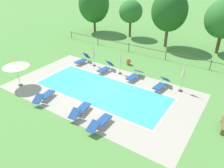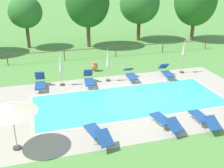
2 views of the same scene
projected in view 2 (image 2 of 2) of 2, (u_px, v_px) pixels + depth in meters
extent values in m
plane|color=#599342|center=(130.00, 101.00, 16.51)|extent=(160.00, 160.00, 0.00)
cube|color=#B2A893|center=(130.00, 101.00, 16.50)|extent=(15.23, 8.57, 0.01)
cube|color=#42CCD6|center=(130.00, 101.00, 16.50)|extent=(10.93, 4.28, 0.01)
cube|color=#C0B59F|center=(118.00, 87.00, 18.51)|extent=(11.41, 0.24, 0.01)
cube|color=#C0B59F|center=(144.00, 119.00, 14.49)|extent=(11.41, 0.24, 0.01)
cube|color=#C0B59F|center=(212.00, 90.00, 17.95)|extent=(0.24, 4.28, 0.01)
cube|color=#C0B59F|center=(31.00, 113.00, 15.05)|extent=(0.24, 4.28, 0.01)
cube|color=navy|center=(95.00, 131.00, 12.82)|extent=(0.85, 1.39, 0.07)
cube|color=navy|center=(105.00, 138.00, 11.91)|extent=(0.74, 0.87, 0.48)
cube|color=silver|center=(95.00, 132.00, 12.84)|extent=(0.81, 1.36, 0.04)
cylinder|color=silver|center=(85.00, 130.00, 13.23)|extent=(0.04, 0.04, 0.28)
cylinder|color=silver|center=(95.00, 127.00, 13.45)|extent=(0.04, 0.04, 0.28)
cylinder|color=silver|center=(95.00, 142.00, 12.33)|extent=(0.04, 0.04, 0.28)
cylinder|color=silver|center=(105.00, 139.00, 12.55)|extent=(0.04, 0.04, 0.28)
cube|color=navy|center=(200.00, 116.00, 14.11)|extent=(0.61, 1.30, 0.07)
cube|color=navy|center=(212.00, 123.00, 13.13)|extent=(0.60, 0.79, 0.43)
cube|color=silver|center=(200.00, 117.00, 14.14)|extent=(0.58, 1.28, 0.04)
cylinder|color=silver|center=(189.00, 115.00, 14.60)|extent=(0.04, 0.04, 0.28)
cylinder|color=silver|center=(198.00, 114.00, 14.74)|extent=(0.04, 0.04, 0.28)
cylinder|color=silver|center=(201.00, 125.00, 13.62)|extent=(0.04, 0.04, 0.28)
cylinder|color=silver|center=(210.00, 124.00, 13.76)|extent=(0.04, 0.04, 0.28)
cube|color=navy|center=(132.00, 77.00, 19.35)|extent=(0.71, 1.35, 0.07)
cube|color=navy|center=(128.00, 69.00, 20.21)|extent=(0.66, 0.83, 0.43)
cube|color=silver|center=(132.00, 77.00, 19.37)|extent=(0.68, 1.32, 0.04)
cylinder|color=silver|center=(138.00, 82.00, 18.96)|extent=(0.04, 0.04, 0.28)
cylinder|color=silver|center=(130.00, 82.00, 18.86)|extent=(0.04, 0.04, 0.28)
cylinder|color=silver|center=(133.00, 76.00, 19.96)|extent=(0.04, 0.04, 0.28)
cylinder|color=silver|center=(126.00, 77.00, 19.87)|extent=(0.04, 0.04, 0.28)
cube|color=navy|center=(161.00, 119.00, 13.88)|extent=(0.80, 1.38, 0.07)
cube|color=navy|center=(174.00, 125.00, 12.96)|extent=(0.72, 0.87, 0.43)
cube|color=silver|center=(161.00, 120.00, 13.91)|extent=(0.77, 1.35, 0.04)
cylinder|color=silver|center=(151.00, 118.00, 14.31)|extent=(0.04, 0.04, 0.28)
cylinder|color=silver|center=(159.00, 116.00, 14.51)|extent=(0.04, 0.04, 0.28)
cylinder|color=silver|center=(163.00, 128.00, 13.39)|extent=(0.04, 0.04, 0.28)
cylinder|color=silver|center=(172.00, 126.00, 13.59)|extent=(0.04, 0.04, 0.28)
cube|color=navy|center=(89.00, 82.00, 18.43)|extent=(0.75, 1.36, 0.07)
cube|color=navy|center=(88.00, 73.00, 19.17)|extent=(0.67, 0.68, 0.67)
cube|color=silver|center=(89.00, 83.00, 18.45)|extent=(0.72, 1.33, 0.04)
cylinder|color=silver|center=(94.00, 87.00, 18.03)|extent=(0.04, 0.04, 0.28)
cylinder|color=silver|center=(86.00, 88.00, 17.95)|extent=(0.04, 0.04, 0.28)
cylinder|color=silver|center=(93.00, 81.00, 19.04)|extent=(0.04, 0.04, 0.28)
cylinder|color=silver|center=(85.00, 82.00, 18.96)|extent=(0.04, 0.04, 0.28)
cube|color=navy|center=(168.00, 74.00, 19.84)|extent=(0.74, 1.36, 0.07)
cube|color=navy|center=(164.00, 66.00, 20.64)|extent=(0.67, 0.76, 0.58)
cube|color=silver|center=(168.00, 75.00, 19.87)|extent=(0.71, 1.33, 0.04)
cylinder|color=silver|center=(174.00, 79.00, 19.45)|extent=(0.04, 0.04, 0.28)
cylinder|color=silver|center=(167.00, 79.00, 19.37)|extent=(0.04, 0.04, 0.28)
cylinder|color=silver|center=(168.00, 73.00, 20.46)|extent=(0.04, 0.04, 0.28)
cylinder|color=silver|center=(162.00, 74.00, 20.37)|extent=(0.04, 0.04, 0.28)
cube|color=navy|center=(40.00, 85.00, 17.89)|extent=(0.70, 1.34, 0.07)
cube|color=navy|center=(40.00, 76.00, 18.58)|extent=(0.64, 0.61, 0.71)
cube|color=silver|center=(40.00, 86.00, 17.91)|extent=(0.67, 1.32, 0.04)
cylinder|color=silver|center=(44.00, 91.00, 17.50)|extent=(0.04, 0.04, 0.28)
cylinder|color=silver|center=(36.00, 92.00, 17.40)|extent=(0.04, 0.04, 0.28)
cylinder|color=silver|center=(44.00, 84.00, 18.50)|extent=(0.04, 0.04, 0.28)
cylinder|color=silver|center=(36.00, 85.00, 18.41)|extent=(0.04, 0.04, 0.28)
cylinder|color=#383838|center=(17.00, 148.00, 12.08)|extent=(0.36, 0.36, 0.08)
cylinder|color=#B2B5B7|center=(14.00, 127.00, 11.69)|extent=(0.04, 0.04, 2.14)
cone|color=beige|center=(11.00, 108.00, 11.36)|extent=(2.11, 2.11, 0.41)
sphere|color=beige|center=(11.00, 103.00, 11.28)|extent=(0.06, 0.06, 0.06)
cylinder|color=#383838|center=(182.00, 72.00, 21.02)|extent=(0.32, 0.32, 0.08)
cylinder|color=#B2B5B7|center=(183.00, 64.00, 20.77)|extent=(0.04, 0.04, 1.40)
cone|color=beige|center=(184.00, 48.00, 20.32)|extent=(0.26, 0.26, 1.00)
sphere|color=beige|center=(185.00, 41.00, 20.12)|extent=(0.05, 0.05, 0.05)
cylinder|color=#383838|center=(62.00, 85.00, 18.73)|extent=(0.32, 0.32, 0.08)
cylinder|color=#B2B5B7|center=(62.00, 78.00, 18.55)|extent=(0.04, 0.04, 1.02)
cone|color=beige|center=(61.00, 61.00, 18.12)|extent=(0.27, 0.27, 1.30)
sphere|color=beige|center=(60.00, 51.00, 17.86)|extent=(0.05, 0.05, 0.05)
cylinder|color=#383838|center=(108.00, 80.00, 19.46)|extent=(0.32, 0.32, 0.08)
cylinder|color=#B2B5B7|center=(108.00, 74.00, 19.28)|extent=(0.04, 0.04, 1.04)
cone|color=beige|center=(108.00, 58.00, 18.85)|extent=(0.25, 0.25, 1.26)
sphere|color=beige|center=(108.00, 48.00, 18.61)|extent=(0.05, 0.05, 0.05)
cylinder|color=#C67547|center=(95.00, 70.00, 21.38)|extent=(0.28, 0.28, 0.08)
ellipsoid|color=#C67547|center=(95.00, 66.00, 21.26)|extent=(0.51, 0.51, 0.55)
cylinder|color=#C67547|center=(95.00, 63.00, 21.16)|extent=(0.38, 0.38, 0.06)
cylinder|color=brown|center=(7.00, 59.00, 22.50)|extent=(0.08, 0.08, 1.05)
cylinder|color=brown|center=(64.00, 54.00, 23.69)|extent=(0.08, 0.08, 1.05)
cylinder|color=brown|center=(116.00, 50.00, 24.87)|extent=(0.08, 0.08, 1.05)
cylinder|color=brown|center=(163.00, 47.00, 26.05)|extent=(0.08, 0.08, 1.05)
cylinder|color=brown|center=(206.00, 43.00, 27.23)|extent=(0.08, 0.08, 1.05)
cube|color=brown|center=(91.00, 49.00, 24.16)|extent=(22.76, 0.05, 0.05)
cylinder|color=brown|center=(139.00, 30.00, 30.36)|extent=(0.38, 0.38, 2.32)
ellipsoid|color=#33752D|center=(140.00, 3.00, 29.33)|extent=(4.18, 4.18, 4.22)
cylinder|color=brown|center=(28.00, 36.00, 27.34)|extent=(0.32, 0.32, 2.33)
ellipsoid|color=#33752D|center=(25.00, 12.00, 26.47)|extent=(3.17, 3.17, 3.01)
cylinder|color=brown|center=(89.00, 34.00, 27.72)|extent=(0.36, 0.36, 2.53)
ellipsoid|color=#235B1E|center=(87.00, 2.00, 26.58)|extent=(4.16, 4.16, 4.70)
cylinder|color=brown|center=(192.00, 30.00, 30.40)|extent=(0.38, 0.38, 2.23)
ellipsoid|color=#286623|center=(196.00, 0.00, 29.24)|extent=(4.41, 4.41, 5.27)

